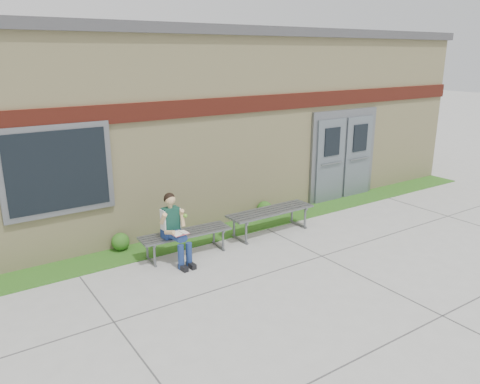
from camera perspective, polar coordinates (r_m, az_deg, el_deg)
ground at (r=8.01m, az=7.19°, el=-10.66°), size 80.00×80.00×0.00m
grass_strip at (r=9.92m, az=-2.72°, el=-4.96°), size 16.00×0.80×0.02m
school_building at (r=12.35m, az=-11.18°, el=9.07°), size 16.20×6.22×4.20m
bench_left at (r=8.83m, az=-6.65°, el=-5.51°), size 1.75×0.58×0.45m
bench_right at (r=9.82m, az=3.74°, el=-2.84°), size 1.95×0.55×0.50m
girl at (r=8.42m, az=-7.98°, el=-4.26°), size 0.46×0.76×1.28m
shrub_mid at (r=9.27m, az=-14.37°, el=-5.88°), size 0.34×0.34×0.34m
shrub_east at (r=10.80m, az=3.01°, el=-2.07°), size 0.36×0.36×0.36m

